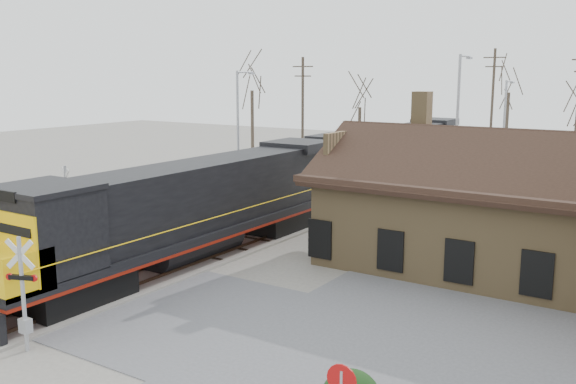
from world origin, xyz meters
TOP-DOWN VIEW (x-y plane):
  - ground at (0.00, 0.00)m, footprint 140.00×140.00m
  - road at (0.00, 0.00)m, footprint 60.00×9.00m
  - track_main at (0.00, 15.00)m, footprint 3.40×90.00m
  - track_siding at (-4.50, 15.00)m, footprint 3.40×90.00m
  - depot at (11.99, 12.00)m, footprint 15.20×9.31m
  - locomotive_lead at (0.00, 4.88)m, footprint 3.28×21.94m
  - locomotive_trailing at (0.00, 27.10)m, footprint 3.28×21.94m
  - crossbuck_near at (2.24, -5.06)m, footprint 1.03×0.48m
  - crossbuck_far at (-7.56, 4.33)m, footprint 1.14×0.45m
  - streetlight_a at (-7.66, 19.16)m, footprint 0.25×2.04m
  - streetlight_b at (7.40, 20.84)m, footprint 0.25×2.04m
  - streetlight_c at (6.74, 33.94)m, footprint 0.25×2.04m
  - utility_pole_a at (-9.48, 30.52)m, footprint 2.00×0.24m
  - utility_pole_b at (3.45, 42.01)m, footprint 2.00×0.24m
  - tree_a at (-17.14, 33.60)m, footprint 4.76×4.76m
  - tree_b at (-8.30, 39.02)m, footprint 3.70×3.70m
  - tree_c at (2.68, 50.47)m, footprint 4.57×4.57m

SIDE VIEW (x-z plane):
  - ground at x=0.00m, z-range 0.00..0.00m
  - road at x=0.00m, z-range 0.00..0.03m
  - track_main at x=0.00m, z-range -0.05..0.19m
  - track_siding at x=-4.50m, z-range -0.05..0.19m
  - crossbuck_near at x=2.24m, z-range -0.10..3.68m
  - crossbuck_far at x=-7.56m, z-range -0.13..3.98m
  - depot at x=11.99m, z-range -1.54..6.36m
  - locomotive_trailing at x=0.00m, z-range 0.25..4.87m
  - locomotive_lead at x=0.00m, z-range 0.12..5.00m
  - streetlight_c at x=6.74m, z-range 0.53..8.77m
  - streetlight_a at x=-7.66m, z-range 0.54..9.48m
  - utility_pole_a at x=-9.48m, z-range 0.23..10.35m
  - streetlight_b at x=7.40m, z-range 0.54..10.42m
  - utility_pole_b at x=3.45m, z-range 0.23..11.18m
  - tree_b at x=-8.30m, z-range 1.91..10.97m
  - tree_c at x=2.68m, z-range 2.37..13.56m
  - tree_a at x=-17.14m, z-range 2.47..14.13m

